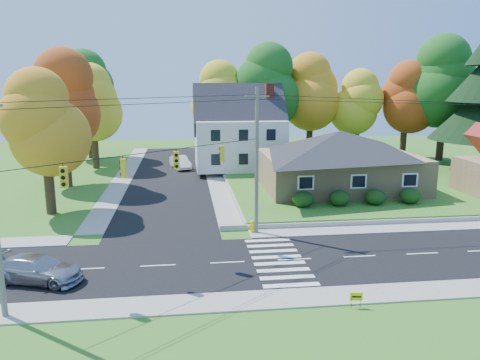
{
  "coord_description": "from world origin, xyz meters",
  "views": [
    {
      "loc": [
        -6.34,
        -25.55,
        10.38
      ],
      "look_at": [
        -2.3,
        8.0,
        3.21
      ],
      "focal_mm": 35.0,
      "sensor_mm": 36.0,
      "label": 1
    }
  ],
  "objects_px": {
    "ranch_house": "(339,159)",
    "fire_hydrant": "(252,227)",
    "silver_sedan": "(37,269)",
    "white_car": "(180,162)"
  },
  "relations": [
    {
      "from": "ranch_house",
      "to": "fire_hydrant",
      "type": "xyz_separation_m",
      "value": [
        -9.79,
        -10.77,
        -2.84
      ]
    },
    {
      "from": "ranch_house",
      "to": "fire_hydrant",
      "type": "distance_m",
      "value": 14.83
    },
    {
      "from": "white_car",
      "to": "fire_hydrant",
      "type": "bearing_deg",
      "value": -93.72
    },
    {
      "from": "white_car",
      "to": "fire_hydrant",
      "type": "distance_m",
      "value": 25.67
    },
    {
      "from": "ranch_house",
      "to": "fire_hydrant",
      "type": "relative_size",
      "value": 16.27
    },
    {
      "from": "ranch_house",
      "to": "silver_sedan",
      "type": "height_order",
      "value": "ranch_house"
    },
    {
      "from": "white_car",
      "to": "fire_hydrant",
      "type": "relative_size",
      "value": 5.14
    },
    {
      "from": "ranch_house",
      "to": "white_car",
      "type": "distance_m",
      "value": 20.83
    },
    {
      "from": "ranch_house",
      "to": "silver_sedan",
      "type": "distance_m",
      "value": 28.32
    },
    {
      "from": "silver_sedan",
      "to": "white_car",
      "type": "height_order",
      "value": "white_car"
    }
  ]
}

